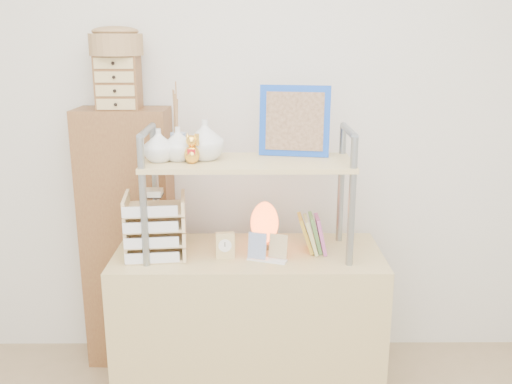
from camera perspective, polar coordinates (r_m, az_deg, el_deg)
room_shell at (r=1.60m, az=-1.12°, el=15.50°), size 3.42×3.41×2.61m
desk at (r=2.74m, az=-0.75°, el=-13.35°), size 1.20×0.50×0.75m
cabinet at (r=3.02m, az=-12.56°, el=-4.66°), size 0.46×0.25×1.35m
hutch at (r=2.47m, az=-2.90°, el=3.62°), size 0.90×0.34×0.73m
letter_tray at (r=2.53m, az=-10.06°, el=-3.74°), size 0.27×0.26×0.30m
salt_lamp at (r=2.62m, az=0.85°, el=-3.19°), size 0.14×0.13×0.21m
desk_clock at (r=2.50m, az=-3.10°, el=-5.34°), size 0.08×0.04×0.11m
postcard_stand at (r=2.48m, az=1.13°, el=-6.08°), size 0.18×0.10×0.12m
drawer_chest at (r=2.83m, az=-13.60°, el=10.59°), size 0.20×0.16×0.25m
woven_basket at (r=2.82m, az=-13.82°, el=14.13°), size 0.25×0.25×0.10m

